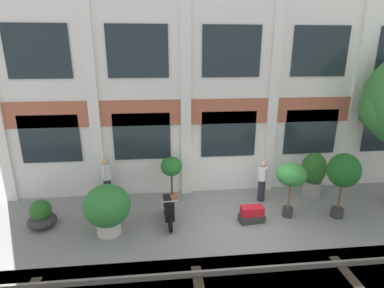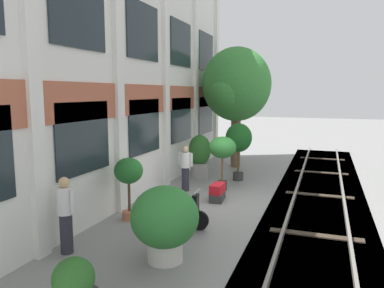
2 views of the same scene
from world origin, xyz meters
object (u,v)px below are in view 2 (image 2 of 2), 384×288
at_px(potted_plant_terracotta_small, 129,175).
at_px(resident_watching_tracks, 185,167).
at_px(potted_plant_low_pan, 222,149).
at_px(potted_plant_fluted_column, 200,155).
at_px(scooter_near_curb, 178,211).
at_px(broadleaf_tree, 236,87).
at_px(resident_by_doorway, 65,213).
at_px(potted_plant_square_trough, 217,193).
at_px(potted_plant_glazed_jar, 165,220).
at_px(potted_plant_tall_urn, 239,139).

relative_size(potted_plant_terracotta_small, resident_watching_tracks, 1.08).
bearing_deg(potted_plant_low_pan, potted_plant_terracotta_small, 157.88).
distance_m(potted_plant_low_pan, potted_plant_fluted_column, 2.01).
distance_m(potted_plant_low_pan, scooter_near_curb, 4.00).
bearing_deg(potted_plant_fluted_column, scooter_near_curb, -166.81).
distance_m(broadleaf_tree, resident_by_doorway, 10.50).
bearing_deg(potted_plant_square_trough, potted_plant_terracotta_small, 145.16).
bearing_deg(scooter_near_curb, potted_plant_fluted_column, 97.77).
height_order(potted_plant_low_pan, potted_plant_glazed_jar, potted_plant_low_pan).
distance_m(potted_plant_fluted_column, resident_watching_tracks, 1.98).
bearing_deg(resident_watching_tracks, potted_plant_terracotta_small, 178.30).
relative_size(potted_plant_low_pan, resident_by_doorway, 1.14).
distance_m(broadleaf_tree, potted_plant_fluted_column, 3.83).
bearing_deg(resident_by_doorway, potted_plant_glazed_jar, -68.98).
xyz_separation_m(potted_plant_glazed_jar, resident_watching_tracks, (5.12, 1.51, -0.04)).
relative_size(potted_plant_low_pan, potted_plant_square_trough, 2.24).
xyz_separation_m(broadleaf_tree, potted_plant_glazed_jar, (-9.73, -0.88, -2.70)).
height_order(potted_plant_terracotta_small, potted_plant_glazed_jar, potted_plant_terracotta_small).
xyz_separation_m(potted_plant_glazed_jar, resident_by_doorway, (-0.35, 2.07, 0.01)).
distance_m(potted_plant_tall_urn, resident_by_doorway, 7.84).
distance_m(potted_plant_square_trough, scooter_near_curb, 2.64).
distance_m(potted_plant_tall_urn, resident_watching_tracks, 2.61).
distance_m(potted_plant_low_pan, resident_by_doorway, 6.25).
height_order(potted_plant_square_trough, potted_plant_fluted_column, potted_plant_fluted_column).
bearing_deg(resident_watching_tracks, potted_plant_glazed_jar, -158.71).
distance_m(potted_plant_tall_urn, potted_plant_fluted_column, 1.64).
bearing_deg(resident_watching_tracks, potted_plant_tall_urn, -27.57).
xyz_separation_m(potted_plant_glazed_jar, scooter_near_curb, (1.76, 0.42, -0.41)).
relative_size(potted_plant_square_trough, scooter_near_curb, 0.59).
distance_m(potted_plant_terracotta_small, resident_watching_tracks, 3.23).
bearing_deg(broadleaf_tree, potted_plant_tall_urn, -164.38).
bearing_deg(potted_plant_tall_urn, resident_by_doorway, 165.94).
relative_size(potted_plant_low_pan, potted_plant_tall_urn, 0.85).
xyz_separation_m(potted_plant_terracotta_small, resident_watching_tracks, (3.19, -0.36, -0.39)).
bearing_deg(potted_plant_tall_urn, potted_plant_terracotta_small, 162.18).
bearing_deg(broadleaf_tree, resident_by_doorway, 173.24).
height_order(potted_plant_low_pan, potted_plant_square_trough, potted_plant_low_pan).
bearing_deg(scooter_near_curb, potted_plant_square_trough, 79.23).
bearing_deg(potted_plant_terracotta_small, resident_watching_tracks, -6.52).
xyz_separation_m(potted_plant_tall_urn, potted_plant_square_trough, (-2.85, -0.00, -1.32)).
xyz_separation_m(potted_plant_low_pan, resident_watching_tracks, (-0.52, 1.14, -0.59)).
bearing_deg(potted_plant_tall_urn, scooter_near_curb, 177.43).
bearing_deg(resident_by_doorway, scooter_near_curb, -26.68).
distance_m(potted_plant_square_trough, resident_watching_tracks, 1.63).
distance_m(potted_plant_glazed_jar, resident_watching_tracks, 5.34).
bearing_deg(scooter_near_curb, potted_plant_low_pan, 83.84).
height_order(potted_plant_low_pan, potted_plant_terracotta_small, potted_plant_low_pan).
xyz_separation_m(potted_plant_low_pan, potted_plant_tall_urn, (1.59, -0.19, 0.16)).
distance_m(potted_plant_square_trough, potted_plant_fluted_column, 3.16).
height_order(potted_plant_tall_urn, potted_plant_terracotta_small, potted_plant_tall_urn).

